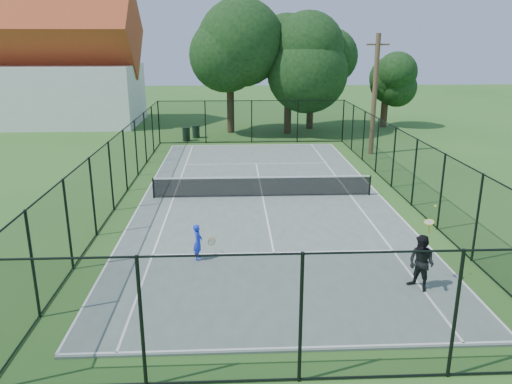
{
  "coord_description": "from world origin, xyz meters",
  "views": [
    {
      "loc": [
        -1.35,
        -21.99,
        7.0
      ],
      "look_at": [
        -0.45,
        -3.0,
        1.2
      ],
      "focal_mm": 35.0,
      "sensor_mm": 36.0,
      "label": 1
    }
  ],
  "objects_px": {
    "trash_bin_right": "(196,132)",
    "trash_bin_left": "(186,134)",
    "player_black": "(421,263)",
    "utility_pole": "(375,94)",
    "player_blue": "(198,242)",
    "tennis_net": "(263,186)"
  },
  "relations": [
    {
      "from": "trash_bin_left",
      "to": "player_blue",
      "type": "height_order",
      "value": "player_blue"
    },
    {
      "from": "utility_pole",
      "to": "player_black",
      "type": "xyz_separation_m",
      "value": [
        -3.49,
        -18.18,
        -2.88
      ]
    },
    {
      "from": "trash_bin_right",
      "to": "player_blue",
      "type": "bearing_deg",
      "value": -85.94
    },
    {
      "from": "player_blue",
      "to": "player_black",
      "type": "height_order",
      "value": "player_black"
    },
    {
      "from": "tennis_net",
      "to": "trash_bin_left",
      "type": "distance_m",
      "value": 14.66
    },
    {
      "from": "tennis_net",
      "to": "trash_bin_left",
      "type": "bearing_deg",
      "value": 108.73
    },
    {
      "from": "player_blue",
      "to": "tennis_net",
      "type": "bearing_deg",
      "value": 69.48
    },
    {
      "from": "tennis_net",
      "to": "utility_pole",
      "type": "bearing_deg",
      "value": 50.21
    },
    {
      "from": "tennis_net",
      "to": "utility_pole",
      "type": "relative_size",
      "value": 1.36
    },
    {
      "from": "tennis_net",
      "to": "player_blue",
      "type": "distance_m",
      "value": 7.23
    },
    {
      "from": "tennis_net",
      "to": "trash_bin_right",
      "type": "distance_m",
      "value": 15.57
    },
    {
      "from": "player_blue",
      "to": "trash_bin_right",
      "type": "bearing_deg",
      "value": 94.06
    },
    {
      "from": "trash_bin_right",
      "to": "trash_bin_left",
      "type": "bearing_deg",
      "value": -118.87
    },
    {
      "from": "tennis_net",
      "to": "player_black",
      "type": "relative_size",
      "value": 4.17
    },
    {
      "from": "trash_bin_left",
      "to": "player_black",
      "type": "xyz_separation_m",
      "value": [
        8.71,
        -23.07,
        0.39
      ]
    },
    {
      "from": "tennis_net",
      "to": "trash_bin_left",
      "type": "height_order",
      "value": "tennis_net"
    },
    {
      "from": "player_black",
      "to": "utility_pole",
      "type": "bearing_deg",
      "value": 79.12
    },
    {
      "from": "player_black",
      "to": "tennis_net",
      "type": "bearing_deg",
      "value": 113.55
    },
    {
      "from": "tennis_net",
      "to": "player_blue",
      "type": "xyz_separation_m",
      "value": [
        -2.53,
        -6.77,
        0.09
      ]
    },
    {
      "from": "utility_pole",
      "to": "trash_bin_right",
      "type": "bearing_deg",
      "value": 152.51
    },
    {
      "from": "trash_bin_right",
      "to": "player_blue",
      "type": "distance_m",
      "value": 21.85
    },
    {
      "from": "trash_bin_left",
      "to": "player_blue",
      "type": "distance_m",
      "value": 20.77
    }
  ]
}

